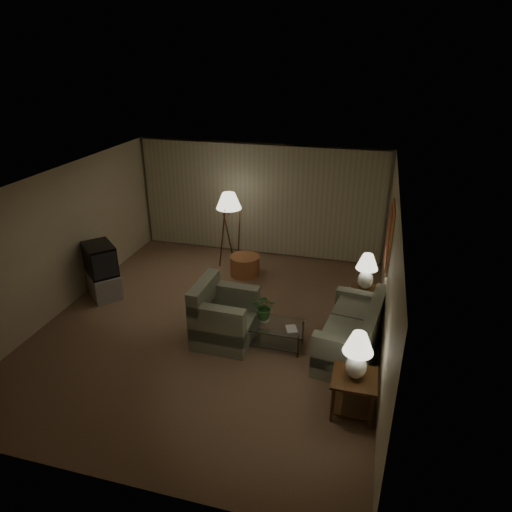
% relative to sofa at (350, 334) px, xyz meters
% --- Properties ---
extents(ground, '(7.00, 7.00, 0.00)m').
position_rel_sofa_xyz_m(ground, '(-2.50, 0.24, -0.38)').
color(ground, brown).
rests_on(ground, ground).
extents(room_shell, '(6.04, 7.02, 2.72)m').
position_rel_sofa_xyz_m(room_shell, '(-2.48, 1.75, 1.37)').
color(room_shell, beige).
rests_on(room_shell, ground).
extents(sofa, '(1.95, 1.32, 0.76)m').
position_rel_sofa_xyz_m(sofa, '(0.00, 0.00, 0.00)').
color(sofa, gray).
rests_on(sofa, ground).
extents(armchair, '(1.07, 1.02, 0.86)m').
position_rel_sofa_xyz_m(armchair, '(-2.12, -0.15, 0.05)').
color(armchair, gray).
rests_on(armchair, ground).
extents(side_table_near, '(0.61, 0.61, 0.60)m').
position_rel_sofa_xyz_m(side_table_near, '(0.15, -1.35, 0.04)').
color(side_table_near, '#341A0E').
rests_on(side_table_near, ground).
extents(side_table_far, '(0.49, 0.41, 0.60)m').
position_rel_sofa_xyz_m(side_table_far, '(0.15, 1.25, 0.02)').
color(side_table_far, '#341A0E').
rests_on(side_table_far, ground).
extents(table_lamp_near, '(0.41, 0.41, 0.71)m').
position_rel_sofa_xyz_m(table_lamp_near, '(0.15, -1.35, 0.64)').
color(table_lamp_near, white).
rests_on(table_lamp_near, side_table_near).
extents(table_lamp_far, '(0.40, 0.40, 0.69)m').
position_rel_sofa_xyz_m(table_lamp_far, '(0.15, 1.25, 0.63)').
color(table_lamp_far, white).
rests_on(table_lamp_far, side_table_far).
extents(coffee_table, '(1.10, 0.60, 0.41)m').
position_rel_sofa_xyz_m(coffee_table, '(-1.28, -0.10, -0.10)').
color(coffee_table, silver).
rests_on(coffee_table, ground).
extents(tv_cabinet, '(1.35, 1.35, 0.50)m').
position_rel_sofa_xyz_m(tv_cabinet, '(-5.05, 0.72, -0.13)').
color(tv_cabinet, '#A4A4A7').
rests_on(tv_cabinet, ground).
extents(crt_tv, '(1.25, 1.25, 0.63)m').
position_rel_sofa_xyz_m(crt_tv, '(-5.05, 0.72, 0.43)').
color(crt_tv, black).
rests_on(crt_tv, tv_cabinet).
extents(floor_lamp, '(0.57, 0.57, 1.75)m').
position_rel_sofa_xyz_m(floor_lamp, '(-2.98, 2.77, 0.54)').
color(floor_lamp, '#341A0E').
rests_on(floor_lamp, ground).
extents(ottoman, '(0.85, 0.85, 0.44)m').
position_rel_sofa_xyz_m(ottoman, '(-2.50, 2.37, -0.16)').
color(ottoman, '#AC663A').
rests_on(ottoman, ground).
extents(vase, '(0.21, 0.21, 0.17)m').
position_rel_sofa_xyz_m(vase, '(-1.43, -0.10, 0.12)').
color(vase, white).
rests_on(vase, coffee_table).
extents(flowers, '(0.42, 0.37, 0.44)m').
position_rel_sofa_xyz_m(flowers, '(-1.43, -0.10, 0.42)').
color(flowers, '#386E31').
rests_on(flowers, vase).
extents(book, '(0.25, 0.29, 0.02)m').
position_rel_sofa_xyz_m(book, '(-1.03, -0.20, 0.04)').
color(book, olive).
rests_on(book, coffee_table).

